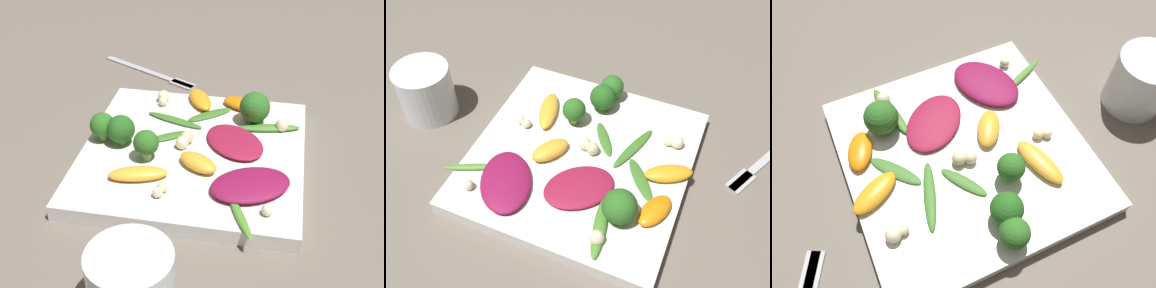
{
  "view_description": "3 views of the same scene",
  "coord_description": "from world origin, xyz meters",
  "views": [
    {
      "loc": [
        -0.58,
        -0.11,
        0.44
      ],
      "look_at": [
        -0.0,
        0.0,
        0.03
      ],
      "focal_mm": 50.0,
      "sensor_mm": 36.0,
      "label": 1
    },
    {
      "loc": [
        0.15,
        -0.36,
        0.5
      ],
      "look_at": [
        -0.0,
        0.0,
        0.04
      ],
      "focal_mm": 42.0,
      "sensor_mm": 36.0,
      "label": 2
    },
    {
      "loc": [
        0.1,
        0.22,
        0.43
      ],
      "look_at": [
        0.0,
        -0.0,
        0.04
      ],
      "focal_mm": 35.0,
      "sensor_mm": 36.0,
      "label": 3
    }
  ],
  "objects": [
    {
      "name": "ground_plane",
      "position": [
        0.0,
        0.0,
        0.0
      ],
      "size": [
        2.4,
        2.4,
        0.0
      ],
      "primitive_type": "plane",
      "color": "#6B6056"
    },
    {
      "name": "plate",
      "position": [
        0.0,
        0.0,
        0.01
      ],
      "size": [
        0.29,
        0.29,
        0.02
      ],
      "color": "white",
      "rests_on": "ground_plane"
    },
    {
      "name": "drinking_glass",
      "position": [
        -0.26,
        0.01,
        0.04
      ],
      "size": [
        0.08,
        0.08,
        0.08
      ],
      "color": "white",
      "rests_on": "ground_plane"
    },
    {
      "name": "radicchio_leaf_0",
      "position": [
        -0.07,
        -0.08,
        0.03
      ],
      "size": [
        0.11,
        0.12,
        0.01
      ],
      "color": "maroon",
      "rests_on": "plate"
    },
    {
      "name": "radicchio_leaf_1",
      "position": [
        0.02,
        -0.05,
        0.03
      ],
      "size": [
        0.11,
        0.11,
        0.01
      ],
      "color": "maroon",
      "rests_on": "plate"
    },
    {
      "name": "orange_segment_0",
      "position": [
        0.12,
        -0.05,
        0.03
      ],
      "size": [
        0.05,
        0.06,
        0.01
      ],
      "color": "orange",
      "rests_on": "plate"
    },
    {
      "name": "orange_segment_1",
      "position": [
        -0.08,
        0.06,
        0.03
      ],
      "size": [
        0.04,
        0.08,
        0.01
      ],
      "color": "#FCAD33",
      "rests_on": "plate"
    },
    {
      "name": "orange_segment_2",
      "position": [
        0.12,
        0.01,
        0.03
      ],
      "size": [
        0.07,
        0.05,
        0.02
      ],
      "color": "orange",
      "rests_on": "plate"
    },
    {
      "name": "orange_segment_3",
      "position": [
        -0.04,
        -0.01,
        0.03
      ],
      "size": [
        0.05,
        0.06,
        0.02
      ],
      "color": "#FCAD33",
      "rests_on": "plate"
    },
    {
      "name": "broccoli_floret_0",
      "position": [
        -0.03,
        0.06,
        0.05
      ],
      "size": [
        0.03,
        0.03,
        0.04
      ],
      "color": "#84AD5B",
      "rests_on": "plate"
    },
    {
      "name": "broccoli_floret_1",
      "position": [
        0.0,
        0.13,
        0.04
      ],
      "size": [
        0.03,
        0.03,
        0.04
      ],
      "color": "#84AD5B",
      "rests_on": "plate"
    },
    {
      "name": "broccoli_floret_2",
      "position": [
        -0.01,
        0.1,
        0.05
      ],
      "size": [
        0.04,
        0.04,
        0.04
      ],
      "color": "#84AD5B",
      "rests_on": "plate"
    },
    {
      "name": "broccoli_floret_3",
      "position": [
        0.08,
        -0.07,
        0.05
      ],
      "size": [
        0.04,
        0.04,
        0.05
      ],
      "color": "#84AD5B",
      "rests_on": "plate"
    },
    {
      "name": "arugula_sprig_0",
      "position": [
        0.09,
        -0.01,
        0.02
      ],
      "size": [
        0.06,
        0.07,
        0.0
      ],
      "color": "#3D7528",
      "rests_on": "plate"
    },
    {
      "name": "arugula_sprig_1",
      "position": [
        -0.13,
        -0.08,
        0.02
      ],
      "size": [
        0.08,
        0.04,
        0.01
      ],
      "color": "#518E33",
      "rests_on": "plate"
    },
    {
      "name": "arugula_sprig_2",
      "position": [
        0.06,
        0.04,
        0.02
      ],
      "size": [
        0.04,
        0.09,
        0.01
      ],
      "color": "#3D7528",
      "rests_on": "plate"
    },
    {
      "name": "arugula_sprig_3",
      "position": [
        0.07,
        -0.1,
        0.03
      ],
      "size": [
        0.03,
        0.09,
        0.01
      ],
      "color": "#47842D",
      "rests_on": "plate"
    },
    {
      "name": "arugula_sprig_4",
      "position": [
        0.02,
        0.04,
        0.02
      ],
      "size": [
        0.05,
        0.06,
        0.0
      ],
      "color": "#3D7528",
      "rests_on": "plate"
    },
    {
      "name": "macadamia_nut_0",
      "position": [
        -0.0,
        0.02,
        0.03
      ],
      "size": [
        0.02,
        0.02,
        0.02
      ],
      "color": "beige",
      "rests_on": "plate"
    },
    {
      "name": "macadamia_nut_1",
      "position": [
        0.01,
        0.01,
        0.03
      ],
      "size": [
        0.02,
        0.02,
        0.02
      ],
      "color": "beige",
      "rests_on": "plate"
    },
    {
      "name": "macadamia_nut_2",
      "position": [
        0.11,
        0.07,
        0.03
      ],
      "size": [
        0.01,
        0.01,
        0.01
      ],
      "color": "beige",
      "rests_on": "plate"
    },
    {
      "name": "macadamia_nut_3",
      "position": [
        -0.11,
        -0.11,
        0.03
      ],
      "size": [
        0.01,
        0.01,
        0.01
      ],
      "color": "beige",
      "rests_on": "plate"
    },
    {
      "name": "macadamia_nut_4",
      "position": [
        0.07,
        -0.11,
        0.03
      ],
      "size": [
        0.02,
        0.02,
        0.02
      ],
      "color": "beige",
      "rests_on": "plate"
    },
    {
      "name": "macadamia_nut_5",
      "position": [
        -0.09,
        0.02,
        0.03
      ],
      "size": [
        0.01,
        0.01,
        0.01
      ],
      "color": "beige",
      "rests_on": "plate"
    },
    {
      "name": "macadamia_nut_6",
      "position": [
        -0.11,
        0.02,
        0.03
      ],
      "size": [
        0.01,
        0.01,
        0.01
      ],
      "color": "beige",
      "rests_on": "plate"
    },
    {
      "name": "macadamia_nut_7",
      "position": [
        0.12,
        0.07,
        0.03
      ],
      "size": [
        0.02,
        0.02,
        0.02
      ],
      "color": "beige",
      "rests_on": "plate"
    }
  ]
}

